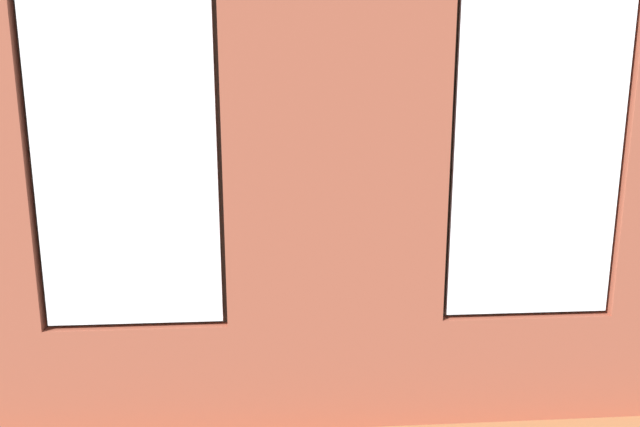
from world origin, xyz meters
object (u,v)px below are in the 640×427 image
couch_by_window (229,337)px  media_console (81,266)px  potted_plant_between_couches (420,271)px  potted_plant_near_tv (102,226)px  couch_left (525,272)px  potted_plant_corner_near_left (462,205)px  coffee_table (330,258)px  remote_gray (360,249)px  candle_jar (340,251)px  papasan_chair (291,214)px  potted_plant_corner_far_left (634,279)px  remote_silver (296,256)px  cup_ceramic (315,248)px  table_plant_small (330,241)px  tv_flatscreen (76,210)px

couch_by_window → media_console: bearing=-50.0°
potted_plant_between_couches → potted_plant_near_tv: size_ratio=0.80×
couch_left → potted_plant_near_tv: potted_plant_near_tv is taller
potted_plant_corner_near_left → potted_plant_near_tv: bearing=32.8°
coffee_table → couch_by_window: bearing=64.8°
coffee_table → remote_gray: 0.38m
couch_left → coffee_table: size_ratio=1.68×
couch_left → candle_jar: size_ratio=20.23×
papasan_chair → coffee_table: bearing=101.8°
potted_plant_corner_far_left → potted_plant_corner_near_left: bearing=-90.0°
candle_jar → potted_plant_near_tv: (2.26, 0.68, 0.47)m
remote_silver → potted_plant_corner_far_left: potted_plant_corner_far_left is taller
coffee_table → remote_silver: bearing=16.8°
coffee_table → potted_plant_between_couches: size_ratio=1.05×
couch_left → media_console: couch_left is taller
candle_jar → media_console: media_console is taller
media_console → potted_plant_corner_near_left: potted_plant_corner_near_left is taller
remote_silver → cup_ceramic: bearing=-91.5°
potted_plant_corner_near_left → remote_gray: bearing=46.1°
media_console → coffee_table: bearing=177.2°
couch_left → media_console: 4.72m
coffee_table → cup_ceramic: 0.21m
candle_jar → table_plant_small: bearing=-50.5°
remote_silver → papasan_chair: 1.99m
cup_ceramic → table_plant_small: table_plant_small is taller
coffee_table → cup_ceramic: bearing=-31.2°
potted_plant_between_couches → couch_by_window: bearing=1.9°
candle_jar → potted_plant_near_tv: 2.41m
media_console → potted_plant_corner_far_left: (-4.82, 2.22, 0.47)m
papasan_chair → tv_flatscreen: bearing=36.8°
remote_gray → cup_ceramic: bearing=167.6°
cup_ceramic → potted_plant_corner_far_left: potted_plant_corner_far_left is taller
media_console → papasan_chair: (-2.32, -1.74, 0.18)m
remote_silver → papasan_chair: (0.01, -1.98, 0.04)m
coffee_table → potted_plant_corner_far_left: 2.99m
couch_by_window → potted_plant_corner_near_left: bearing=-127.6°
cup_ceramic → potted_plant_between_couches: 2.17m
potted_plant_corner_near_left → couch_by_window: bearing=52.4°
potted_plant_corner_far_left → potted_plant_near_tv: size_ratio=0.77×
table_plant_small → media_console: (2.71, -0.13, -0.27)m
potted_plant_corner_far_left → table_plant_small: bearing=-44.7°
table_plant_small → remote_silver: size_ratio=1.59×
couch_left → tv_flatscreen: size_ratio=2.18×
remote_silver → potted_plant_corner_far_left: size_ratio=0.15×
cup_ceramic → couch_left: bearing=162.6°
couch_left → potted_plant_corner_near_left: 2.54m
tv_flatscreen → candle_jar: bearing=174.9°
potted_plant_near_tv → coffee_table: bearing=-159.8°
coffee_table → remote_gray: (-0.35, -0.13, 0.06)m
candle_jar → potted_plant_between_couches: 1.90m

